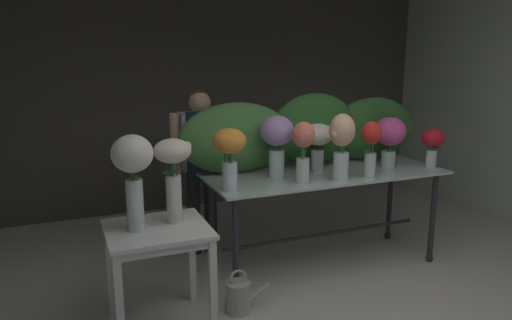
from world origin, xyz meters
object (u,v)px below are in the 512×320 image
vase_white_roses_tall (133,168)px  display_table_glass (325,187)px  vase_fuchsia_lilies (390,135)px  vase_scarlet_roses (371,144)px  watering_can (239,297)px  vase_lilac_freesia (277,138)px  vase_sunset_peonies (229,150)px  vase_crimson_tulips (432,142)px  vase_coral_carnations (303,146)px  vase_ivory_snapdragons (318,140)px  side_table_white (158,241)px  florist (201,155)px  vase_cream_lisianthus_tall (173,167)px  vase_peach_anemones (342,142)px

vase_white_roses_tall → display_table_glass: bearing=14.6°
vase_fuchsia_lilies → vase_white_roses_tall: bearing=-170.0°
vase_scarlet_roses → watering_can: size_ratio=1.35×
vase_fuchsia_lilies → vase_lilac_freesia: size_ratio=0.88×
vase_sunset_peonies → vase_fuchsia_lilies: 1.61m
vase_scarlet_roses → vase_fuchsia_lilies: bearing=33.5°
vase_crimson_tulips → vase_lilac_freesia: (-1.45, 0.22, 0.10)m
vase_sunset_peonies → vase_coral_carnations: size_ratio=0.96×
vase_scarlet_roses → watering_can: vase_scarlet_roses is taller
vase_lilac_freesia → vase_fuchsia_lilies: bearing=-2.2°
vase_ivory_snapdragons → vase_scarlet_roses: 0.45m
vase_sunset_peonies → vase_crimson_tulips: bearing=-0.0°
side_table_white → florist: bearing=60.7°
display_table_glass → florist: 1.18m
vase_scarlet_roses → vase_lilac_freesia: 0.78m
florist → vase_fuchsia_lilies: size_ratio=3.42×
vase_scarlet_roses → vase_coral_carnations: vase_coral_carnations is taller
vase_scarlet_roses → watering_can: (-1.25, -0.19, -1.03)m
display_table_glass → vase_ivory_snapdragons: 0.43m
display_table_glass → watering_can: (-1.00, -0.48, -0.61)m
watering_can → vase_cream_lisianthus_tall: bearing=167.1°
vase_scarlet_roses → vase_cream_lisianthus_tall: 1.69m
vase_lilac_freesia → florist: bearing=123.4°
display_table_glass → vase_ivory_snapdragons: size_ratio=4.91×
side_table_white → vase_sunset_peonies: vase_sunset_peonies is taller
vase_lilac_freesia → vase_white_roses_tall: size_ratio=0.81×
vase_peach_anemones → vase_cream_lisianthus_tall: vase_peach_anemones is taller
vase_scarlet_roses → vase_lilac_freesia: vase_lilac_freesia is taller
display_table_glass → vase_white_roses_tall: (-1.71, -0.45, 0.43)m
vase_coral_carnations → vase_lilac_freesia: vase_lilac_freesia is taller
vase_crimson_tulips → vase_peach_anemones: (-1.00, -0.06, 0.09)m
vase_scarlet_roses → vase_cream_lisianthus_tall: size_ratio=0.81×
vase_scarlet_roses → side_table_white: bearing=-175.1°
vase_lilac_freesia → vase_coral_carnations: bearing=-63.7°
vase_lilac_freesia → vase_sunset_peonies: bearing=-156.2°
florist → vase_scarlet_roses: size_ratio=3.30×
display_table_glass → watering_can: display_table_glass is taller
display_table_glass → vase_coral_carnations: (-0.35, -0.23, 0.44)m
side_table_white → vase_ivory_snapdragons: size_ratio=1.72×
vase_coral_carnations → vase_fuchsia_lilies: (0.99, 0.20, -0.01)m
vase_peach_anemones → vase_lilac_freesia: bearing=147.8°
vase_crimson_tulips → vase_coral_carnations: 1.33m
vase_crimson_tulips → vase_lilac_freesia: 1.47m
vase_coral_carnations → vase_white_roses_tall: (-1.36, -0.22, -0.01)m
vase_cream_lisianthus_tall → watering_can: (0.44, -0.10, -1.01)m
vase_scarlet_roses → vase_peach_anemones: vase_peach_anemones is taller
display_table_glass → florist: bearing=142.9°
vase_ivory_snapdragons → vase_peach_anemones: (0.04, -0.31, 0.04)m
vase_crimson_tulips → vase_fuchsia_lilies: 0.38m
vase_fuchsia_lilies → vase_lilac_freesia: (-1.11, 0.04, 0.04)m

